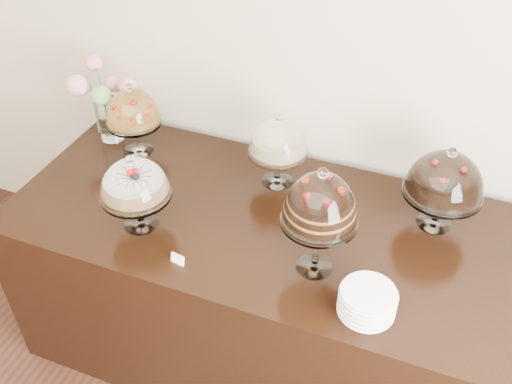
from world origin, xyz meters
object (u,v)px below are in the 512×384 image
(flower_vase, at_px, (104,99))
(plate_stack, at_px, (367,302))
(cake_stand_sugar_sponge, at_px, (134,183))
(cake_stand_choco_layer, at_px, (320,204))
(cake_stand_fruit_tart, at_px, (132,110))
(cake_stand_cheesecake, at_px, (278,141))
(cake_stand_dark_choco, at_px, (446,178))
(display_counter, at_px, (260,287))

(flower_vase, bearing_deg, plate_stack, -23.07)
(cake_stand_sugar_sponge, distance_m, cake_stand_choco_layer, 0.77)
(cake_stand_choco_layer, distance_m, cake_stand_fruit_tart, 1.15)
(cake_stand_cheesecake, height_order, flower_vase, flower_vase)
(cake_stand_sugar_sponge, relative_size, cake_stand_dark_choco, 0.91)
(cake_stand_sugar_sponge, height_order, plate_stack, cake_stand_sugar_sponge)
(cake_stand_sugar_sponge, height_order, cake_stand_dark_choco, cake_stand_dark_choco)
(cake_stand_choco_layer, xyz_separation_m, cake_stand_fruit_tart, (-1.05, 0.44, -0.09))
(display_counter, bearing_deg, cake_stand_fruit_tart, 161.61)
(display_counter, xyz_separation_m, cake_stand_sugar_sponge, (-0.46, -0.22, 0.67))
(cake_stand_choco_layer, relative_size, cake_stand_fruit_tart, 1.29)
(cake_stand_sugar_sponge, xyz_separation_m, cake_stand_cheesecake, (0.44, 0.49, 0.00))
(cake_stand_sugar_sponge, relative_size, plate_stack, 1.76)
(cake_stand_cheesecake, bearing_deg, cake_stand_sugar_sponge, -131.93)
(cake_stand_sugar_sponge, xyz_separation_m, flower_vase, (-0.48, 0.52, 0.01))
(display_counter, relative_size, cake_stand_dark_choco, 5.63)
(flower_vase, height_order, plate_stack, flower_vase)
(cake_stand_choco_layer, bearing_deg, flower_vase, 158.65)
(cake_stand_dark_choco, distance_m, cake_stand_fruit_tart, 1.46)
(display_counter, height_order, cake_stand_dark_choco, cake_stand_dark_choco)
(cake_stand_fruit_tart, distance_m, plate_stack, 1.43)
(display_counter, distance_m, cake_stand_cheesecake, 0.73)
(cake_stand_cheesecake, xyz_separation_m, cake_stand_fruit_tart, (-0.73, -0.02, 0.01))
(cake_stand_cheesecake, bearing_deg, cake_stand_fruit_tart, -178.64)
(cake_stand_sugar_sponge, bearing_deg, plate_stack, -6.45)
(cake_stand_dark_choco, relative_size, cake_stand_fruit_tart, 1.04)
(cake_stand_sugar_sponge, relative_size, cake_stand_choco_layer, 0.74)
(cake_stand_fruit_tart, bearing_deg, flower_vase, 166.81)
(cake_stand_cheesecake, relative_size, flower_vase, 0.90)
(display_counter, bearing_deg, flower_vase, 162.64)
(display_counter, distance_m, flower_vase, 1.20)
(display_counter, bearing_deg, cake_stand_sugar_sponge, -154.04)
(cake_stand_cheesecake, xyz_separation_m, flower_vase, (-0.92, 0.03, 0.00))
(cake_stand_fruit_tart, bearing_deg, cake_stand_dark_choco, -0.54)
(cake_stand_fruit_tart, bearing_deg, cake_stand_cheesecake, 1.36)
(cake_stand_cheesecake, distance_m, cake_stand_dark_choco, 0.73)
(cake_stand_choco_layer, distance_m, cake_stand_cheesecake, 0.57)
(display_counter, distance_m, plate_stack, 0.81)
(display_counter, height_order, flower_vase, flower_vase)
(cake_stand_choco_layer, xyz_separation_m, cake_stand_dark_choco, (0.40, 0.43, -0.08))
(display_counter, xyz_separation_m, cake_stand_cheesecake, (-0.02, 0.27, 0.68))
(cake_stand_sugar_sponge, bearing_deg, cake_stand_fruit_tart, 121.60)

